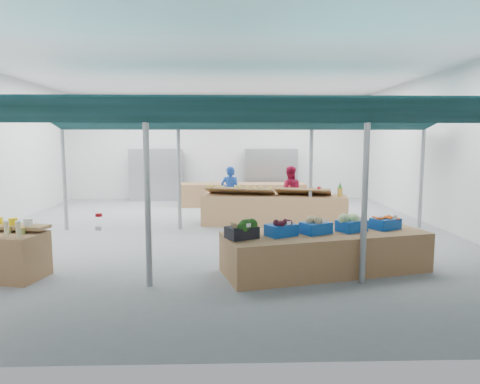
{
  "coord_description": "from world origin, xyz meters",
  "views": [
    {
      "loc": [
        0.27,
        -10.79,
        2.36
      ],
      "look_at": [
        0.55,
        -1.6,
        1.24
      ],
      "focal_mm": 32.0,
      "sensor_mm": 36.0,
      "label": 1
    }
  ],
  "objects_px": {
    "veg_counter": "(326,252)",
    "crate_stack": "(361,255)",
    "fruit_counter": "(274,210)",
    "vendor_right": "(289,192)",
    "vendor_left": "(230,192)"
  },
  "relations": [
    {
      "from": "crate_stack",
      "to": "vendor_left",
      "type": "relative_size",
      "value": 0.36
    },
    {
      "from": "fruit_counter",
      "to": "crate_stack",
      "type": "height_order",
      "value": "fruit_counter"
    },
    {
      "from": "veg_counter",
      "to": "vendor_right",
      "type": "distance_m",
      "value": 5.38
    },
    {
      "from": "fruit_counter",
      "to": "vendor_right",
      "type": "xyz_separation_m",
      "value": [
        0.6,
        1.1,
        0.37
      ]
    },
    {
      "from": "veg_counter",
      "to": "vendor_right",
      "type": "height_order",
      "value": "vendor_right"
    },
    {
      "from": "veg_counter",
      "to": "fruit_counter",
      "type": "relative_size",
      "value": 0.92
    },
    {
      "from": "veg_counter",
      "to": "crate_stack",
      "type": "distance_m",
      "value": 0.66
    },
    {
      "from": "veg_counter",
      "to": "vendor_left",
      "type": "height_order",
      "value": "vendor_left"
    },
    {
      "from": "veg_counter",
      "to": "crate_stack",
      "type": "height_order",
      "value": "veg_counter"
    },
    {
      "from": "fruit_counter",
      "to": "vendor_left",
      "type": "distance_m",
      "value": 1.67
    },
    {
      "from": "fruit_counter",
      "to": "vendor_right",
      "type": "relative_size",
      "value": 2.5
    },
    {
      "from": "fruit_counter",
      "to": "vendor_left",
      "type": "xyz_separation_m",
      "value": [
        -1.2,
        1.1,
        0.37
      ]
    },
    {
      "from": "veg_counter",
      "to": "fruit_counter",
      "type": "bearing_deg",
      "value": 82.13
    },
    {
      "from": "fruit_counter",
      "to": "crate_stack",
      "type": "xyz_separation_m",
      "value": [
        1.13,
        -4.25,
        -0.14
      ]
    },
    {
      "from": "fruit_counter",
      "to": "vendor_right",
      "type": "bearing_deg",
      "value": 68.94
    }
  ]
}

